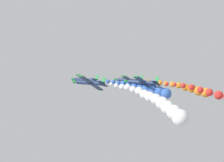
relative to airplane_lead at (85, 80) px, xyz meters
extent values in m
cylinder|color=navy|center=(-0.01, -0.18, -0.03)|extent=(1.47, 9.00, 1.47)
cone|color=#1E8438|center=(-0.01, 4.92, -0.03)|extent=(1.40, 1.20, 1.40)
cube|color=navy|center=(-0.06, -0.58, -0.12)|extent=(8.33, 1.90, 4.23)
cylinder|color=#1E8438|center=(-4.18, -0.58, 1.92)|extent=(0.48, 1.40, 0.48)
cylinder|color=#1E8438|center=(4.07, -0.58, -2.15)|extent=(0.48, 1.40, 0.48)
cube|color=navy|center=(0.01, -4.18, 0.02)|extent=(3.49, 1.20, 1.84)
cube|color=#1E8438|center=(0.41, -4.28, 0.84)|extent=(0.83, 1.10, 1.50)
ellipsoid|color=black|center=(0.21, 1.62, 0.42)|extent=(1.03, 2.20, 0.98)
sphere|color=blue|center=(0.04, -6.99, 0.04)|extent=(0.93, 0.93, 0.93)
sphere|color=blue|center=(-0.04, -8.80, -0.01)|extent=(1.25, 1.25, 1.25)
sphere|color=blue|center=(0.08, -10.61, -0.14)|extent=(1.44, 1.44, 1.44)
sphere|color=blue|center=(0.11, -12.42, -0.38)|extent=(1.44, 1.44, 1.44)
sphere|color=blue|center=(0.16, -14.23, -0.36)|extent=(1.73, 1.73, 1.73)
sphere|color=blue|center=(0.22, -16.04, -0.66)|extent=(1.89, 1.89, 1.89)
sphere|color=blue|center=(0.44, -17.85, -0.87)|extent=(2.21, 2.21, 2.21)
sphere|color=blue|center=(0.72, -19.67, -1.25)|extent=(2.45, 2.45, 2.45)
sphere|color=blue|center=(0.71, -21.48, -1.39)|extent=(2.52, 2.52, 2.52)
sphere|color=blue|center=(0.92, -23.29, -1.60)|extent=(2.85, 2.85, 2.85)
sphere|color=blue|center=(1.29, -25.10, -2.11)|extent=(3.03, 3.03, 3.03)
sphere|color=blue|center=(1.60, -26.91, -2.50)|extent=(3.09, 3.09, 3.09)
cylinder|color=navy|center=(-11.15, -11.12, 0.55)|extent=(1.49, 9.00, 1.49)
cone|color=#1E8438|center=(-11.15, -6.02, 0.55)|extent=(1.41, 1.20, 1.41)
cube|color=navy|center=(-11.19, -11.52, 0.46)|extent=(8.23, 1.90, 4.44)
cylinder|color=#1E8438|center=(-15.27, -11.52, 2.60)|extent=(0.49, 1.40, 0.49)
cylinder|color=#1E8438|center=(-7.12, -11.52, -1.68)|extent=(0.49, 1.40, 0.49)
cube|color=navy|center=(-11.12, -15.12, 0.59)|extent=(3.45, 1.20, 1.93)
cube|color=#1E8438|center=(-10.70, -15.22, 1.40)|extent=(0.87, 1.10, 1.48)
ellipsoid|color=black|center=(-10.92, -9.32, 0.98)|extent=(1.03, 2.20, 0.99)
sphere|color=white|center=(-11.07, -17.92, 0.56)|extent=(0.86, 0.86, 0.86)
sphere|color=white|center=(-11.41, -19.71, 0.34)|extent=(1.23, 1.23, 1.23)
sphere|color=white|center=(-11.54, -21.51, 0.17)|extent=(1.46, 1.46, 1.46)
sphere|color=white|center=(-11.85, -23.30, 0.20)|extent=(1.63, 1.63, 1.63)
sphere|color=white|center=(-12.27, -25.10, -0.14)|extent=(1.60, 1.60, 1.60)
sphere|color=white|center=(-12.49, -26.89, -0.39)|extent=(1.92, 1.92, 1.92)
sphere|color=white|center=(-13.09, -28.68, -0.99)|extent=(2.19, 2.19, 2.19)
sphere|color=white|center=(-13.92, -30.48, -1.27)|extent=(2.34, 2.34, 2.34)
sphere|color=white|center=(-14.43, -32.27, -1.61)|extent=(2.41, 2.41, 2.41)
sphere|color=white|center=(-15.11, -34.07, -2.20)|extent=(2.78, 2.78, 2.78)
sphere|color=white|center=(-16.27, -35.86, -2.78)|extent=(2.83, 2.83, 2.83)
sphere|color=white|center=(-17.06, -37.66, -3.45)|extent=(3.04, 3.04, 3.04)
sphere|color=white|center=(-18.13, -39.45, -4.14)|extent=(3.32, 3.32, 3.32)
cylinder|color=navy|center=(9.54, -10.44, -0.26)|extent=(1.44, 9.00, 1.44)
cone|color=#1E8438|center=(9.54, -5.34, -0.26)|extent=(1.36, 1.20, 1.36)
cube|color=navy|center=(9.50, -10.84, -0.36)|extent=(8.58, 1.90, 3.67)
cylinder|color=#1E8438|center=(5.25, -10.84, 1.40)|extent=(0.47, 1.40, 0.47)
cylinder|color=#1E8438|center=(13.76, -10.84, -2.11)|extent=(0.47, 1.40, 0.47)
cube|color=navy|center=(9.56, -14.44, -0.22)|extent=(3.58, 1.20, 1.61)
cube|color=#1E8438|center=(9.91, -14.54, 0.63)|extent=(0.74, 1.10, 1.53)
ellipsoid|color=black|center=(9.73, -8.64, 0.19)|extent=(1.01, 2.20, 0.95)
sphere|color=orange|center=(9.48, -17.38, -0.11)|extent=(0.95, 0.95, 0.95)
sphere|color=orange|center=(9.55, -19.32, -0.44)|extent=(1.25, 1.25, 1.25)
sphere|color=orange|center=(9.58, -21.26, -0.45)|extent=(1.40, 1.40, 1.40)
sphere|color=orange|center=(9.69, -23.19, -0.68)|extent=(1.50, 1.50, 1.50)
sphere|color=orange|center=(9.87, -25.13, -0.78)|extent=(1.73, 1.73, 1.73)
sphere|color=orange|center=(9.81, -27.07, -0.95)|extent=(1.82, 1.82, 1.82)
sphere|color=orange|center=(10.07, -29.01, -1.39)|extent=(2.08, 2.08, 2.08)
sphere|color=orange|center=(10.06, -30.95, -1.61)|extent=(2.38, 2.38, 2.38)
sphere|color=orange|center=(10.30, -32.89, -2.22)|extent=(2.62, 2.62, 2.62)
sphere|color=orange|center=(10.47, -34.82, -2.54)|extent=(2.66, 2.66, 2.66)
cylinder|color=navy|center=(-0.12, -20.75, 0.37)|extent=(1.47, 9.00, 1.47)
cone|color=#1E8438|center=(-0.12, -15.65, 0.37)|extent=(1.39, 1.20, 1.39)
cube|color=navy|center=(-0.17, -21.15, 0.28)|extent=(8.39, 1.90, 4.11)
cylinder|color=#1E8438|center=(-4.32, -21.15, 2.25)|extent=(0.48, 1.40, 0.48)
cylinder|color=#1E8438|center=(3.99, -21.15, -1.69)|extent=(0.48, 1.40, 0.48)
cube|color=navy|center=(-0.10, -24.75, 0.42)|extent=(3.51, 1.20, 1.79)
cube|color=#1E8438|center=(0.29, -24.85, 1.24)|extent=(0.81, 1.10, 1.51)
ellipsoid|color=black|center=(0.09, -18.95, 0.82)|extent=(1.02, 2.20, 0.98)
sphere|color=red|center=(-0.05, -28.00, 0.32)|extent=(0.94, 0.94, 0.94)
sphere|color=red|center=(-0.17, -30.24, 0.31)|extent=(1.02, 1.02, 1.02)
sphere|color=red|center=(-0.05, -32.49, 0.15)|extent=(1.33, 1.33, 1.33)
sphere|color=red|center=(-0.19, -34.74, -0.10)|extent=(1.52, 1.52, 1.52)
sphere|color=red|center=(-0.27, -36.98, -0.62)|extent=(1.65, 1.65, 1.65)
sphere|color=red|center=(-0.32, -39.23, -1.04)|extent=(1.83, 1.83, 1.83)
sphere|color=red|center=(-0.44, -41.47, -1.53)|extent=(2.10, 2.10, 2.10)
camera|label=1|loc=(-73.10, -62.36, 8.12)|focal=48.99mm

